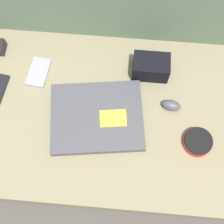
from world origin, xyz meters
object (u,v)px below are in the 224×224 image
at_px(speaker_puck, 198,142).
at_px(camera_pouch, 151,67).
at_px(laptop, 97,117).
at_px(computer_mouse, 171,105).
at_px(phone_black, 39,72).

bearing_deg(speaker_puck, camera_pouch, 123.72).
relative_size(laptop, camera_pouch, 2.68).
bearing_deg(computer_mouse, phone_black, -179.10).
xyz_separation_m(laptop, camera_pouch, (0.17, 0.20, 0.03)).
xyz_separation_m(computer_mouse, speaker_puck, (0.09, -0.12, -0.00)).
bearing_deg(camera_pouch, speaker_puck, -56.28).
height_order(laptop, camera_pouch, camera_pouch).
bearing_deg(computer_mouse, laptop, -153.82).
bearing_deg(phone_black, laptop, -28.02).
height_order(speaker_puck, camera_pouch, camera_pouch).
relative_size(computer_mouse, speaker_puck, 0.74).
height_order(computer_mouse, phone_black, computer_mouse).
distance_m(laptop, phone_black, 0.28).
relative_size(laptop, speaker_puck, 3.51).
bearing_deg(speaker_puck, phone_black, 159.31).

